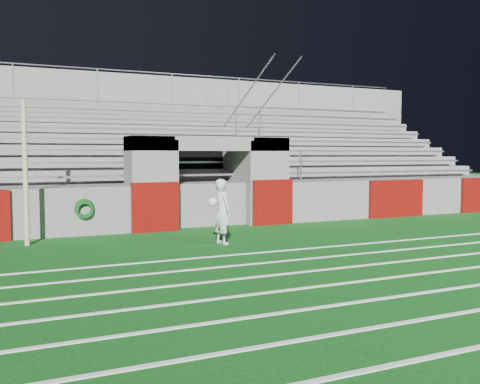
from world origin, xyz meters
name	(u,v)px	position (x,y,z in m)	size (l,w,h in m)	color
ground	(264,244)	(0.00, 0.00, 0.00)	(90.00, 90.00, 0.00)	#0B4411
field_post	(25,174)	(-5.08, 2.10, 1.66)	(0.12, 0.12, 3.32)	tan
field_markings	(417,294)	(0.00, -5.00, 0.01)	(28.00, 8.09, 0.01)	white
stadium_structure	(165,171)	(0.00, 7.97, 1.49)	(26.00, 8.48, 5.42)	#605E5B
goalkeeper_with_ball	(222,211)	(-0.92, 0.40, 0.77)	(0.69, 0.67, 1.53)	silver
hose_coil	(85,209)	(-3.65, 2.93, 0.70)	(0.50, 0.14, 0.52)	#0C400F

